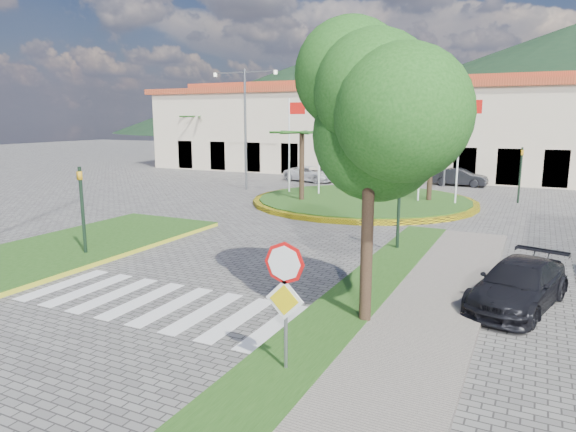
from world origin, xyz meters
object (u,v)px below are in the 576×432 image
at_px(car_dark_b, 460,177).
at_px(car_side_right, 519,285).
at_px(white_van, 310,174).
at_px(stop_sign, 285,287).
at_px(roundabout_island, 363,200).
at_px(car_dark_a, 347,169).
at_px(deciduous_tree, 371,102).

height_order(car_dark_b, car_side_right, car_dark_b).
bearing_deg(white_van, car_dark_b, -63.76).
bearing_deg(stop_sign, roundabout_island, 103.73).
relative_size(car_dark_a, car_side_right, 0.87).
distance_m(stop_sign, car_dark_b, 30.47).
bearing_deg(roundabout_island, car_side_right, -58.31).
bearing_deg(deciduous_tree, roundabout_island, 107.91).
distance_m(deciduous_tree, car_dark_b, 27.81).
relative_size(white_van, car_dark_a, 1.17).
bearing_deg(white_van, deciduous_tree, -140.11).
bearing_deg(roundabout_island, car_dark_a, 113.44).
height_order(stop_sign, deciduous_tree, deciduous_tree).
bearing_deg(stop_sign, car_dark_a, 107.66).
bearing_deg(stop_sign, deciduous_tree, 78.82).
bearing_deg(white_van, stop_sign, -143.66).
distance_m(stop_sign, car_dark_a, 34.56).
relative_size(deciduous_tree, car_dark_a, 1.88).
bearing_deg(car_side_right, car_dark_b, 116.10).
bearing_deg(car_side_right, stop_sign, -107.56).
height_order(stop_sign, car_dark_b, stop_sign).
distance_m(deciduous_tree, car_dark_a, 32.19).
height_order(deciduous_tree, car_dark_b, deciduous_tree).
height_order(car_dark_a, car_side_right, car_dark_a).
height_order(deciduous_tree, car_side_right, deciduous_tree).
bearing_deg(deciduous_tree, car_side_right, 42.39).
distance_m(deciduous_tree, white_van, 28.25).
xyz_separation_m(car_dark_a, car_side_right, (14.28, -26.96, -0.01)).
bearing_deg(car_side_right, white_van, 140.07).
height_order(white_van, car_side_right, car_side_right).
xyz_separation_m(stop_sign, white_van, (-11.72, 28.04, -1.20)).
distance_m(white_van, car_dark_b, 10.97).
bearing_deg(roundabout_island, deciduous_tree, -72.09).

